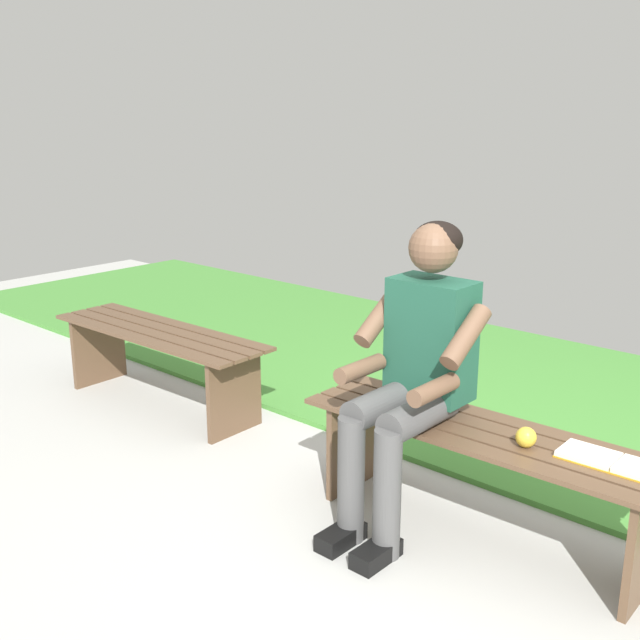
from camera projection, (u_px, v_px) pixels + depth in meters
The scene contains 7 objects.
ground_plane at pixel (124, 543), 3.13m from camera, with size 10.00×7.00×0.04m, color #B2B2AD.
grass_strip at pixel (458, 377), 4.95m from camera, with size 9.00×2.39×0.03m, color #478C38.
bench_near at pixel (483, 458), 3.07m from camera, with size 1.55×0.45×0.46m.
bench_far at pixel (160, 350), 4.44m from camera, with size 1.50×0.45×0.46m.
person_seated at pixel (413, 365), 3.08m from camera, with size 0.50×0.69×1.27m.
apple at pixel (526, 437), 2.88m from camera, with size 0.08×0.08×0.08m, color gold.
book_open at pixel (617, 464), 2.73m from camera, with size 0.42×0.17×0.02m.
Camera 1 is at (-1.38, 2.53, 1.70)m, focal length 42.91 mm.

